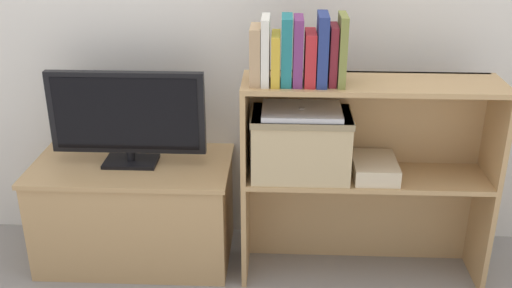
{
  "coord_description": "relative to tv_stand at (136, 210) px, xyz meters",
  "views": [
    {
      "loc": [
        0.1,
        -2.04,
        1.52
      ],
      "look_at": [
        0.0,
        0.14,
        0.59
      ],
      "focal_mm": 42.0,
      "sensor_mm": 36.0,
      "label": 1
    }
  ],
  "objects": [
    {
      "name": "book_ivory",
      "position": [
        0.57,
        -0.12,
        0.75
      ],
      "size": [
        0.03,
        0.15,
        0.25
      ],
      "color": "silver",
      "rests_on": "bookshelf_upper_tier"
    },
    {
      "name": "tv",
      "position": [
        0.0,
        -0.0,
        0.44
      ],
      "size": [
        0.64,
        0.14,
        0.4
      ],
      "color": "black",
      "rests_on": "tv_stand"
    },
    {
      "name": "book_crimson",
      "position": [
        0.73,
        -0.12,
        0.72
      ],
      "size": [
        0.04,
        0.15,
        0.19
      ],
      "color": "#B22328",
      "rests_on": "bookshelf_upper_tier"
    },
    {
      "name": "book_maroon",
      "position": [
        0.81,
        -0.12,
        0.73
      ],
      "size": [
        0.03,
        0.12,
        0.22
      ],
      "color": "maroon",
      "rests_on": "bookshelf_upper_tier"
    },
    {
      "name": "magazine_stack",
      "position": [
        1.0,
        -0.09,
        0.27
      ],
      "size": [
        0.17,
        0.23,
        0.07
      ],
      "color": "beige",
      "rests_on": "bookshelf_lower_tier"
    },
    {
      "name": "book_navy",
      "position": [
        0.77,
        -0.12,
        0.75
      ],
      "size": [
        0.04,
        0.16,
        0.26
      ],
      "color": "navy",
      "rests_on": "bookshelf_upper_tier"
    },
    {
      "name": "storage_basket_left",
      "position": [
        0.71,
        -0.1,
        0.38
      ],
      "size": [
        0.39,
        0.24,
        0.26
      ],
      "color": "tan",
      "rests_on": "bookshelf_lower_tier"
    },
    {
      "name": "tv_stand",
      "position": [
        0.0,
        0.0,
        0.0
      ],
      "size": [
        0.83,
        0.46,
        0.45
      ],
      "color": "tan",
      "rests_on": "ground_plane"
    },
    {
      "name": "book_olive",
      "position": [
        0.84,
        -0.12,
        0.75
      ],
      "size": [
        0.03,
        0.15,
        0.26
      ],
      "color": "olive",
      "rests_on": "bookshelf_upper_tier"
    },
    {
      "name": "laptop",
      "position": [
        0.71,
        -0.1,
        0.51
      ],
      "size": [
        0.3,
        0.22,
        0.02
      ],
      "color": "#BCBCC1",
      "rests_on": "storage_basket_left"
    },
    {
      "name": "ground_plane",
      "position": [
        0.53,
        -0.22,
        -0.23
      ],
      "size": [
        16.0,
        16.0,
        0.0
      ],
      "primitive_type": "plane",
      "color": "gray"
    },
    {
      "name": "bookshelf_upper_tier",
      "position": [
        0.97,
        -0.03,
        0.49
      ],
      "size": [
        0.99,
        0.27,
        0.39
      ],
      "color": "tan",
      "rests_on": "bookshelf_lower_tier"
    },
    {
      "name": "book_teal",
      "position": [
        0.64,
        -0.12,
        0.75
      ],
      "size": [
        0.04,
        0.14,
        0.25
      ],
      "color": "#1E7075",
      "rests_on": "bookshelf_upper_tier"
    },
    {
      "name": "book_mustard",
      "position": [
        0.6,
        -0.12,
        0.72
      ],
      "size": [
        0.03,
        0.16,
        0.19
      ],
      "color": "gold",
      "rests_on": "bookshelf_upper_tier"
    },
    {
      "name": "book_tan",
      "position": [
        0.53,
        -0.12,
        0.73
      ],
      "size": [
        0.04,
        0.14,
        0.21
      ],
      "color": "tan",
      "rests_on": "bookshelf_upper_tier"
    },
    {
      "name": "book_plum",
      "position": [
        0.68,
        -0.12,
        0.75
      ],
      "size": [
        0.03,
        0.15,
        0.25
      ],
      "color": "#6B2D66",
      "rests_on": "bookshelf_upper_tier"
    },
    {
      "name": "bookshelf_lower_tier",
      "position": [
        0.97,
        -0.02,
        0.07
      ],
      "size": [
        0.99,
        0.27,
        0.47
      ],
      "color": "tan",
      "rests_on": "ground_plane"
    }
  ]
}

